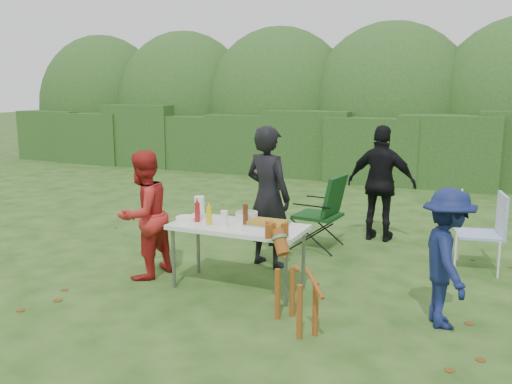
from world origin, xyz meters
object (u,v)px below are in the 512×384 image
at_px(child, 447,258).
at_px(dog, 296,283).
at_px(person_cook, 268,197).
at_px(paper_towel_roll, 200,207).
at_px(person_black_puffy, 381,183).
at_px(mustard_bottle, 209,216).
at_px(lawn_chair, 479,231).
at_px(beer_bottle, 245,215).
at_px(camping_chair, 318,211).
at_px(ketchup_bottle, 197,212).
at_px(person_red_jacket, 144,215).
at_px(folding_table, 238,230).

distance_m(child, dog, 1.44).
relative_size(person_cook, paper_towel_roll, 6.90).
xyz_separation_m(person_black_puffy, mustard_bottle, (-1.36, -2.78, -0.02)).
relative_size(lawn_chair, beer_bottle, 4.10).
height_order(person_cook, camping_chair, person_cook).
bearing_deg(person_black_puffy, child, 116.01).
bearing_deg(child, ketchup_bottle, 69.55).
relative_size(person_red_jacket, child, 1.14).
distance_m(child, lawn_chair, 1.93).
bearing_deg(ketchup_bottle, paper_towel_roll, 111.13).
bearing_deg(dog, person_red_jacket, 27.42).
distance_m(person_cook, person_red_jacket, 1.55).
distance_m(dog, mustard_bottle, 1.43).
xyz_separation_m(camping_chair, lawn_chair, (2.12, -0.06, -0.04)).
xyz_separation_m(dog, paper_towel_roll, (-1.50, 0.81, 0.43)).
bearing_deg(paper_towel_roll, person_cook, 55.11).
bearing_deg(paper_towel_roll, person_red_jacket, -162.07).
bearing_deg(person_red_jacket, camping_chair, 150.47).
bearing_deg(ketchup_bottle, lawn_chair, 32.52).
distance_m(ketchup_bottle, paper_towel_roll, 0.17).
xyz_separation_m(person_cook, dog, (0.95, -1.58, -0.45)).
relative_size(person_red_jacket, person_black_puffy, 0.89).
height_order(dog, mustard_bottle, mustard_bottle).
bearing_deg(dog, lawn_chair, -77.84).
bearing_deg(ketchup_bottle, person_red_jacket, -176.10).
bearing_deg(ketchup_bottle, person_cook, 62.88).
xyz_separation_m(child, beer_bottle, (-2.14, 0.09, 0.19)).
relative_size(child, paper_towel_roll, 5.14).
distance_m(camping_chair, beer_bottle, 1.92).
xyz_separation_m(person_cook, person_black_puffy, (1.07, 1.78, -0.04)).
relative_size(person_red_jacket, mustard_bottle, 7.64).
relative_size(person_cook, person_red_jacket, 1.17).
distance_m(dog, lawn_chair, 2.94).
bearing_deg(mustard_bottle, beer_bottle, 19.71).
height_order(child, lawn_chair, child).
xyz_separation_m(person_red_jacket, dog, (2.14, -0.60, -0.32)).
height_order(person_black_puffy, dog, person_black_puffy).
height_order(dog, paper_towel_roll, paper_towel_roll).
bearing_deg(folding_table, lawn_chair, 36.63).
xyz_separation_m(person_red_jacket, beer_bottle, (1.28, 0.11, 0.10)).
bearing_deg(dog, ketchup_bottle, 18.78).
bearing_deg(paper_towel_roll, mustard_bottle, -42.24).
bearing_deg(child, paper_towel_roll, 66.26).
height_order(dog, beer_bottle, beer_bottle).
bearing_deg(lawn_chair, paper_towel_roll, 18.71).
bearing_deg(lawn_chair, folding_table, 25.59).
xyz_separation_m(person_black_puffy, camping_chair, (-0.73, -0.77, -0.32)).
bearing_deg(person_cook, camping_chair, -92.16).
bearing_deg(person_black_puffy, camping_chair, 49.80).
bearing_deg(beer_bottle, child, -2.51).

